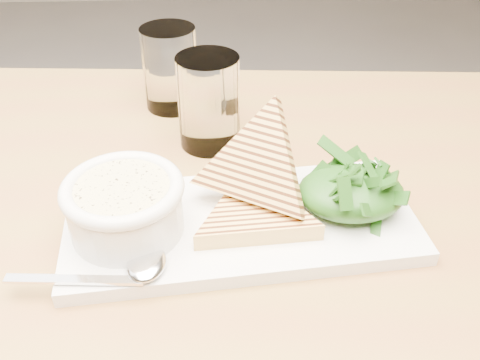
{
  "coord_description": "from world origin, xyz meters",
  "views": [
    {
      "loc": [
        0.22,
        -0.58,
        1.12
      ],
      "look_at": [
        0.24,
        -0.14,
        0.8
      ],
      "focal_mm": 40.0,
      "sensor_mm": 36.0,
      "label": 1
    }
  ],
  "objects_px": {
    "glass_far": "(170,68)",
    "soup_bowl": "(126,212)",
    "table_top": "(119,257)",
    "glass_near": "(209,102)",
    "platter": "(241,223)"
  },
  "relations": [
    {
      "from": "glass_far",
      "to": "soup_bowl",
      "type": "bearing_deg",
      "value": -95.81
    },
    {
      "from": "table_top",
      "to": "glass_near",
      "type": "xyz_separation_m",
      "value": [
        0.1,
        0.19,
        0.08
      ]
    },
    {
      "from": "soup_bowl",
      "to": "glass_near",
      "type": "bearing_deg",
      "value": 65.82
    },
    {
      "from": "platter",
      "to": "soup_bowl",
      "type": "bearing_deg",
      "value": -174.07
    },
    {
      "from": "glass_near",
      "to": "glass_far",
      "type": "xyz_separation_m",
      "value": [
        -0.05,
        0.11,
        -0.0
      ]
    },
    {
      "from": "glass_far",
      "to": "glass_near",
      "type": "bearing_deg",
      "value": -62.98
    },
    {
      "from": "glass_near",
      "to": "soup_bowl",
      "type": "bearing_deg",
      "value": -114.18
    },
    {
      "from": "table_top",
      "to": "platter",
      "type": "relative_size",
      "value": 3.49
    },
    {
      "from": "table_top",
      "to": "glass_near",
      "type": "distance_m",
      "value": 0.23
    },
    {
      "from": "table_top",
      "to": "platter",
      "type": "distance_m",
      "value": 0.13
    },
    {
      "from": "table_top",
      "to": "glass_far",
      "type": "distance_m",
      "value": 0.31
    },
    {
      "from": "soup_bowl",
      "to": "glass_near",
      "type": "relative_size",
      "value": 0.95
    },
    {
      "from": "table_top",
      "to": "glass_near",
      "type": "relative_size",
      "value": 10.61
    },
    {
      "from": "table_top",
      "to": "glass_far",
      "type": "bearing_deg",
      "value": 81.64
    },
    {
      "from": "table_top",
      "to": "platter",
      "type": "height_order",
      "value": "platter"
    }
  ]
}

